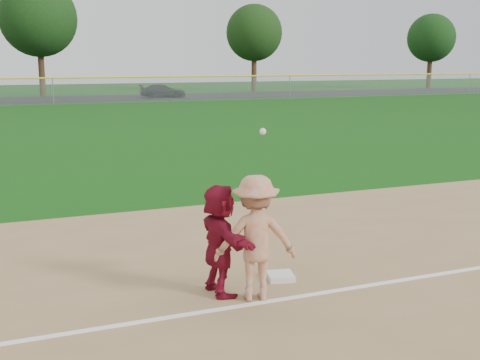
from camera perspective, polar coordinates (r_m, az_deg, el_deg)
name	(u,v)px	position (r m, az deg, el deg)	size (l,w,h in m)	color
ground	(276,280)	(9.48, 3.39, -9.40)	(160.00, 160.00, 0.00)	#11490E
foul_line	(299,296)	(8.81, 5.63, -10.93)	(60.00, 0.10, 0.01)	white
parking_asphalt	(48,100)	(54.26, -17.76, 7.26)	(120.00, 10.00, 0.01)	black
first_base	(280,276)	(9.43, 3.84, -9.10)	(0.39, 0.39, 0.09)	white
base_runner	(220,240)	(8.64, -1.93, -5.66)	(1.50, 0.48, 1.62)	maroon
car_right	(163,91)	(54.98, -7.35, 8.38)	(1.67, 4.11, 1.19)	black
first_base_play	(256,238)	(8.43, 1.48, -5.50)	(1.28, 0.93, 2.39)	#A3A3A6
outfield_fence	(52,78)	(48.19, -17.37, 9.17)	(110.00, 0.12, 110.00)	#999EA0
tree_2	(38,18)	(59.76, -18.58, 14.32)	(7.00, 7.00, 10.58)	#372314
tree_3	(254,33)	(66.12, 1.36, 13.77)	(6.00, 6.00, 9.19)	#3B2815
tree_4	(431,38)	(76.13, 17.68, 12.69)	(5.60, 5.60, 8.67)	#362513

